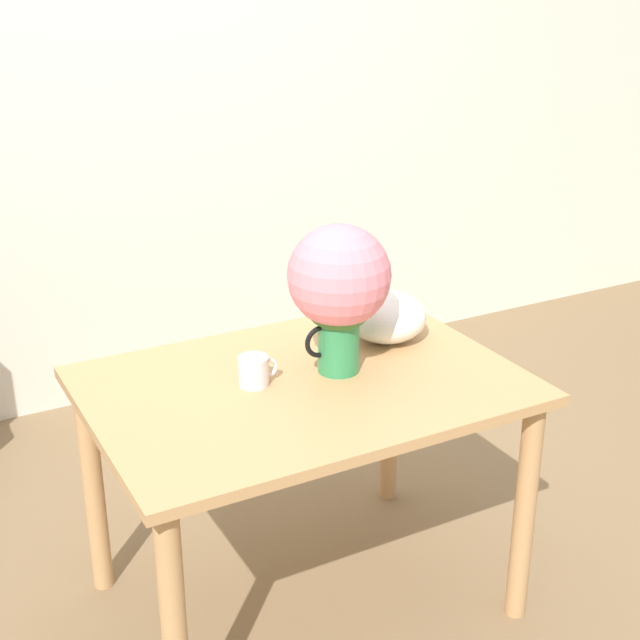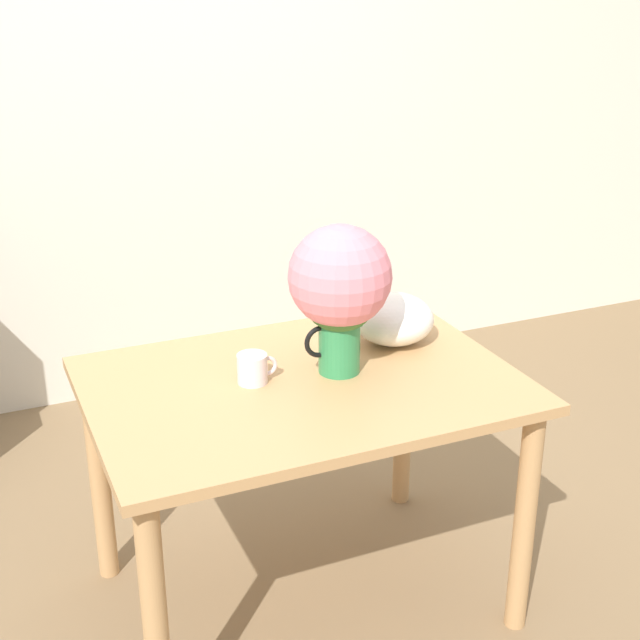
% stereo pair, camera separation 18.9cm
% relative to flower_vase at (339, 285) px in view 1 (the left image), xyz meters
% --- Properties ---
extents(ground_plane, '(12.00, 12.00, 0.00)m').
position_rel_flower_vase_xyz_m(ground_plane, '(-0.06, -0.04, -0.97)').
color(ground_plane, '#7F6647').
extents(wall_back, '(8.00, 0.05, 2.60)m').
position_rel_flower_vase_xyz_m(wall_back, '(-0.06, 1.60, 0.33)').
color(wall_back, silver).
rests_on(wall_back, ground_plane).
extents(table, '(1.15, 0.82, 0.72)m').
position_rel_flower_vase_xyz_m(table, '(-0.12, -0.01, -0.36)').
color(table, tan).
rests_on(table, ground_plane).
extents(flower_vase, '(0.28, 0.28, 0.42)m').
position_rel_flower_vase_xyz_m(flower_vase, '(0.00, 0.00, 0.00)').
color(flower_vase, '#2D844C').
rests_on(flower_vase, table).
extents(coffee_mug, '(0.11, 0.08, 0.08)m').
position_rel_flower_vase_xyz_m(coffee_mug, '(-0.24, 0.03, -0.21)').
color(coffee_mug, silver).
rests_on(coffee_mug, table).
extents(white_bowl, '(0.24, 0.24, 0.15)m').
position_rel_flower_vase_xyz_m(white_bowl, '(0.23, 0.12, -0.18)').
color(white_bowl, white).
rests_on(white_bowl, table).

